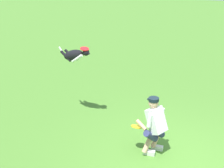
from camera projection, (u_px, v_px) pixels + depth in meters
The scene contains 5 objects.
ground_plane at pixel (178, 164), 6.40m from camera, with size 60.00×60.00×0.00m, color #497C2D.
person at pixel (155, 124), 6.56m from camera, with size 0.70×0.64×1.29m.
dog at pixel (75, 55), 7.86m from camera, with size 1.02×0.42×0.46m.
frisbee_flying at pixel (85, 49), 7.62m from camera, with size 0.22×0.22×0.02m, color red.
frisbee_held at pixel (136, 127), 6.64m from camera, with size 0.24×0.24×0.02m, color yellow.
Camera 1 is at (-0.40, 5.48, 3.93)m, focal length 49.47 mm.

